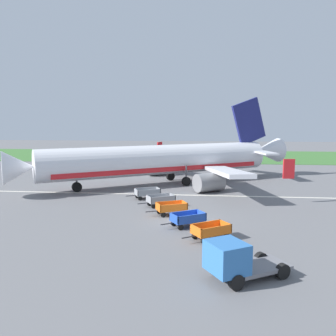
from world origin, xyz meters
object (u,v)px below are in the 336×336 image
Objects in this scene: baggage_cart_nearest at (211,231)px; baggage_cart_third_in_row at (171,208)px; airplane at (168,160)px; baggage_cart_fourth_in_row at (161,200)px; baggage_cart_second_in_row at (188,219)px; service_truck_beside_carts at (235,260)px; baggage_cart_far_end at (147,193)px.

baggage_cart_nearest and baggage_cart_third_in_row have the same top height.
baggage_cart_third_in_row is at bearing -83.03° from airplane.
baggage_cart_fourth_in_row is at bearing 113.88° from baggage_cart_third_in_row.
baggage_cart_third_in_row is at bearing -66.12° from baggage_cart_fourth_in_row.
baggage_cart_second_in_row is 9.39m from service_truck_beside_carts.
baggage_cart_nearest is at bearing -63.05° from baggage_cart_fourth_in_row.
service_truck_beside_carts is at bearing -67.93° from baggage_cart_far_end.
airplane is 7.13× the size of service_truck_beside_carts.
baggage_cart_nearest and baggage_cart_second_in_row have the same top height.
service_truck_beside_carts reaches higher than baggage_cart_far_end.
baggage_cart_third_in_row is (-1.55, 3.22, 0.00)m from baggage_cart_second_in_row.
baggage_cart_far_end is at bearing 119.88° from baggage_cart_fourth_in_row.
baggage_cart_far_end is (-3.05, 5.98, 0.00)m from baggage_cart_third_in_row.
baggage_cart_nearest is 0.99× the size of baggage_cart_second_in_row.
baggage_cart_nearest is at bearing -62.28° from baggage_cart_far_end.
baggage_cart_third_in_row is 12.93m from service_truck_beside_carts.
baggage_cart_nearest is 0.71× the size of service_truck_beside_carts.
baggage_cart_fourth_in_row is 0.73× the size of service_truck_beside_carts.
baggage_cart_fourth_in_row is at bearing -60.12° from baggage_cart_far_end.
airplane reaches higher than baggage_cart_fourth_in_row.
baggage_cart_nearest is at bearing -61.62° from baggage_cart_third_in_row.
baggage_cart_nearest is 13.55m from baggage_cart_far_end.
baggage_cart_far_end is at bearing 117.72° from baggage_cart_nearest.
baggage_cart_second_in_row is at bearing -79.43° from airplane.
baggage_cart_second_in_row and baggage_cart_fourth_in_row have the same top height.
baggage_cart_third_in_row is 1.02× the size of baggage_cart_fourth_in_row.
baggage_cart_far_end is 0.74× the size of service_truck_beside_carts.
baggage_cart_nearest is 0.96× the size of baggage_cart_far_end.
service_truck_beside_carts is at bearing -72.88° from baggage_cart_second_in_row.
airplane is 21.54m from baggage_cart_nearest.
baggage_cart_second_in_row is at bearing -63.42° from baggage_cart_far_end.
baggage_cart_third_in_row is at bearing -62.96° from baggage_cart_far_end.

